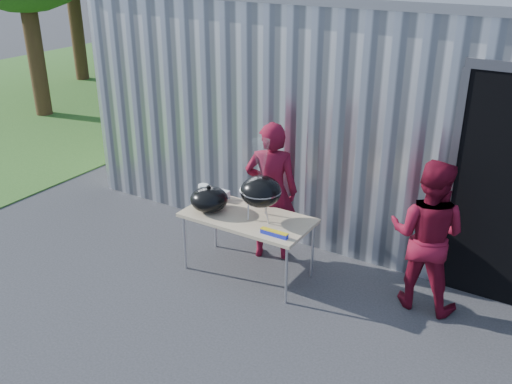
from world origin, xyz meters
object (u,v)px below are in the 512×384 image
Objects in this scene: kettle_grill at (261,186)px; person_bystander at (427,235)px; folding_table at (248,219)px; person_cook at (271,192)px.

kettle_grill is 0.57× the size of person_bystander.
kettle_grill is at bearing 6.28° from folding_table.
kettle_grill is at bearing 83.06° from person_cook.
kettle_grill reaches higher than folding_table.
folding_table is at bearing 64.21° from person_cook.
person_bystander is (1.93, 0.46, 0.13)m from folding_table.
kettle_grill is (0.16, 0.02, 0.46)m from folding_table.
folding_table is 1.98m from person_bystander.
folding_table is at bearing 12.56° from person_bystander.
person_cook reaches higher than folding_table.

